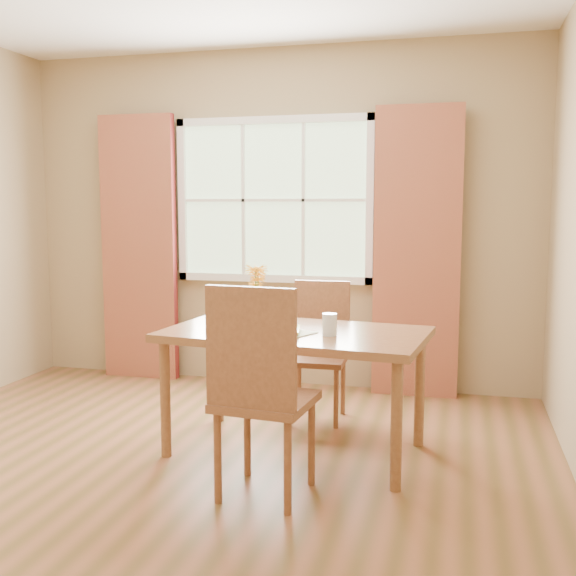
# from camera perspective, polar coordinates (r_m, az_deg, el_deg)

# --- Properties ---
(room) EXTENTS (4.24, 3.84, 2.74)m
(room) POSITION_cam_1_polar(r_m,az_deg,el_deg) (3.69, -9.11, 5.19)
(room) COLOR brown
(room) RESTS_ON ground
(window) EXTENTS (1.62, 0.06, 1.32)m
(window) POSITION_cam_1_polar(r_m,az_deg,el_deg) (5.45, -1.23, 7.44)
(window) COLOR #9FBF90
(window) RESTS_ON room
(curtain_left) EXTENTS (0.65, 0.08, 2.20)m
(curtain_left) POSITION_cam_1_polar(r_m,az_deg,el_deg) (5.80, -12.50, 3.30)
(curtain_left) COLOR maroon
(curtain_left) RESTS_ON room
(curtain_right) EXTENTS (0.65, 0.08, 2.20)m
(curtain_right) POSITION_cam_1_polar(r_m,az_deg,el_deg) (5.18, 10.85, 2.91)
(curtain_right) COLOR maroon
(curtain_right) RESTS_ON room
(dining_table) EXTENTS (1.59, 1.00, 0.73)m
(dining_table) POSITION_cam_1_polar(r_m,az_deg,el_deg) (3.97, 0.62, -4.68)
(dining_table) COLOR brown
(dining_table) RESTS_ON room
(chair_near) EXTENTS (0.49, 0.49, 1.09)m
(chair_near) POSITION_cam_1_polar(r_m,az_deg,el_deg) (3.32, -2.50, -8.16)
(chair_near) COLOR brown
(chair_near) RESTS_ON room
(chair_far) EXTENTS (0.40, 0.40, 0.94)m
(chair_far) POSITION_cam_1_polar(r_m,az_deg,el_deg) (4.67, 2.65, -4.70)
(chair_far) COLOR brown
(chair_far) RESTS_ON room
(placemat) EXTENTS (0.55, 0.49, 0.01)m
(placemat) POSITION_cam_1_polar(r_m,az_deg,el_deg) (3.88, -1.56, -3.75)
(placemat) COLOR #E8F2CD
(placemat) RESTS_ON dining_table
(plate) EXTENTS (0.30, 0.30, 0.01)m
(plate) POSITION_cam_1_polar(r_m,az_deg,el_deg) (3.87, -0.90, -3.66)
(plate) COLOR #C4D034
(plate) RESTS_ON placemat
(croissant_sandwich) EXTENTS (0.20, 0.16, 0.13)m
(croissant_sandwich) POSITION_cam_1_polar(r_m,az_deg,el_deg) (3.83, -0.63, -2.72)
(croissant_sandwich) COLOR #ED9850
(croissant_sandwich) RESTS_ON plate
(water_glass) EXTENTS (0.08, 0.08, 0.12)m
(water_glass) POSITION_cam_1_polar(r_m,az_deg,el_deg) (3.80, 3.54, -3.15)
(water_glass) COLOR silver
(water_glass) RESTS_ON dining_table
(flower_vase) EXTENTS (0.15, 0.15, 0.36)m
(flower_vase) POSITION_cam_1_polar(r_m,az_deg,el_deg) (4.19, -2.69, 0.12)
(flower_vase) COLOR silver
(flower_vase) RESTS_ON dining_table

